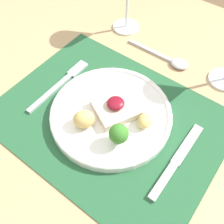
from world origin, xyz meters
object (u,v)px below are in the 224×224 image
object	(u,v)px
fork	(63,82)
knife	(174,165)
spoon	(171,60)
dinner_plate	(112,114)

from	to	relation	value
fork	knife	xyz separation A→B (m)	(0.33, -0.03, 0.00)
knife	spoon	distance (m)	0.30
knife	spoon	size ratio (longest dim) A/B	1.09
dinner_plate	knife	bearing A→B (deg)	-6.09
dinner_plate	fork	xyz separation A→B (m)	(-0.16, 0.01, -0.01)
spoon	fork	bearing A→B (deg)	-129.79
dinner_plate	spoon	distance (m)	0.24
dinner_plate	fork	size ratio (longest dim) A/B	1.37
fork	dinner_plate	bearing A→B (deg)	-6.57
fork	spoon	size ratio (longest dim) A/B	1.09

